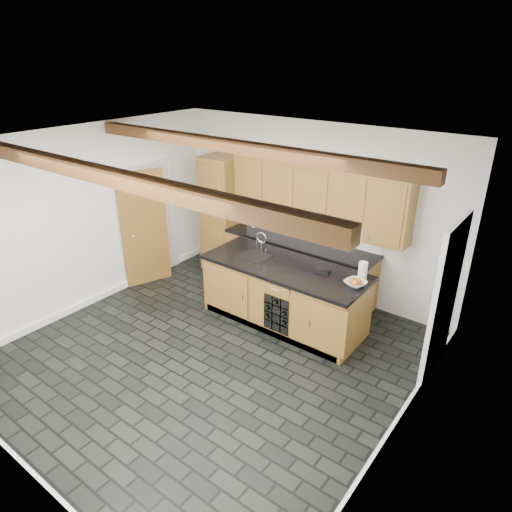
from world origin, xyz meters
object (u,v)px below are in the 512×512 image
at_px(fruit_bowl, 355,283).
at_px(paper_towel, 363,271).
at_px(island, 284,294).
at_px(kitchen_scale, 323,270).

distance_m(fruit_bowl, paper_towel, 0.25).
relative_size(fruit_bowl, paper_towel, 1.11).
height_order(fruit_bowl, paper_towel, paper_towel).
xyz_separation_m(fruit_bowl, paper_towel, (-0.01, 0.23, 0.09)).
relative_size(island, fruit_bowl, 8.97).
bearing_deg(kitchen_scale, fruit_bowl, -16.15).
bearing_deg(paper_towel, fruit_bowl, -87.37).
distance_m(kitchen_scale, fruit_bowl, 0.54).
relative_size(kitchen_scale, paper_towel, 0.82).
height_order(kitchen_scale, paper_towel, paper_towel).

